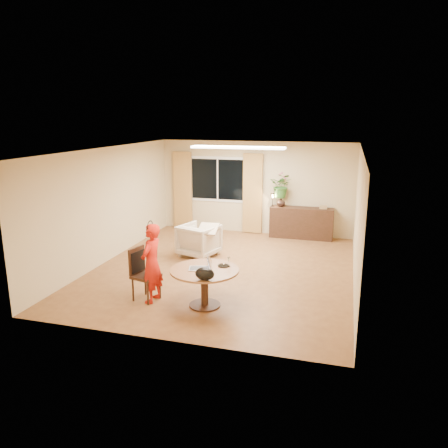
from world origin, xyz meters
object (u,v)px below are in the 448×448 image
Objects in this scene: dining_chair at (146,275)px; child at (152,263)px; dining_table at (205,277)px; sideboard at (301,223)px; armchair at (199,240)px.

dining_chair is 0.67× the size of child.
dining_chair reaches higher than dining_table.
dining_chair is 0.57× the size of sideboard.
child is at bearing -113.09° from sideboard.
dining_chair is 0.27m from child.
child reaches higher than sideboard.
dining_table is at bearing 15.83° from dining_chair.
armchair is at bearing 111.00° from dining_table.
child is 0.84× the size of sideboard.
dining_table is at bearing 97.26° from child.
child is at bearing -176.76° from dining_table.
dining_chair reaches higher than armchair.
sideboard is at bearing -116.89° from armchair.
armchair is 3.14m from sideboard.
child reaches higher than armchair.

